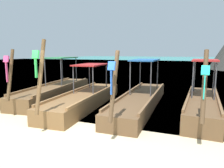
{
  "coord_description": "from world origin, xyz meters",
  "views": [
    {
      "loc": [
        3.19,
        -4.54,
        2.43
      ],
      "look_at": [
        0.0,
        3.58,
        1.1
      ],
      "focal_mm": 33.06,
      "sensor_mm": 36.0,
      "label": 1
    }
  ],
  "objects_px": {
    "longtail_boat_pink_ribbon": "(55,91)",
    "longtail_boat_turquoise_ribbon": "(202,105)",
    "longtail_boat_blue_ribbon": "(141,99)",
    "longtail_boat_green_ribbon": "(85,99)"
  },
  "relations": [
    {
      "from": "longtail_boat_pink_ribbon",
      "to": "longtail_boat_turquoise_ribbon",
      "type": "distance_m",
      "value": 7.34
    },
    {
      "from": "longtail_boat_green_ribbon",
      "to": "longtail_boat_turquoise_ribbon",
      "type": "distance_m",
      "value": 4.97
    },
    {
      "from": "longtail_boat_green_ribbon",
      "to": "longtail_boat_pink_ribbon",
      "type": "bearing_deg",
      "value": 156.54
    },
    {
      "from": "longtail_boat_blue_ribbon",
      "to": "longtail_boat_turquoise_ribbon",
      "type": "height_order",
      "value": "longtail_boat_turquoise_ribbon"
    },
    {
      "from": "longtail_boat_pink_ribbon",
      "to": "longtail_boat_turquoise_ribbon",
      "type": "bearing_deg",
      "value": -3.48
    },
    {
      "from": "longtail_boat_blue_ribbon",
      "to": "longtail_boat_turquoise_ribbon",
      "type": "relative_size",
      "value": 1.26
    },
    {
      "from": "longtail_boat_blue_ribbon",
      "to": "longtail_boat_pink_ribbon",
      "type": "bearing_deg",
      "value": 177.45
    },
    {
      "from": "longtail_boat_pink_ribbon",
      "to": "longtail_boat_green_ribbon",
      "type": "distance_m",
      "value": 2.6
    },
    {
      "from": "longtail_boat_green_ribbon",
      "to": "longtail_boat_turquoise_ribbon",
      "type": "bearing_deg",
      "value": 6.81
    },
    {
      "from": "longtail_boat_pink_ribbon",
      "to": "longtail_boat_blue_ribbon",
      "type": "height_order",
      "value": "longtail_boat_pink_ribbon"
    }
  ]
}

